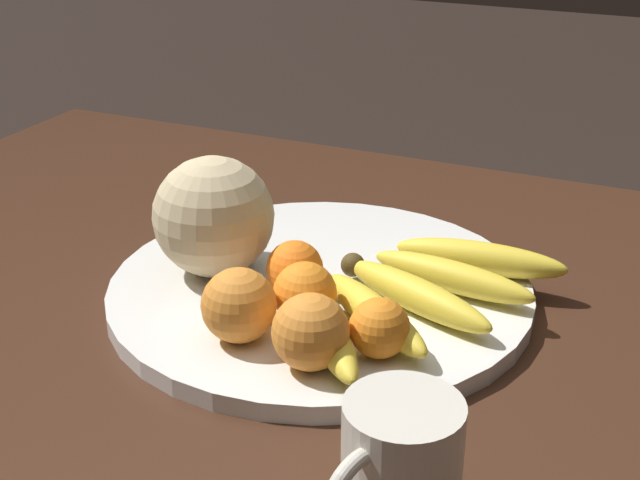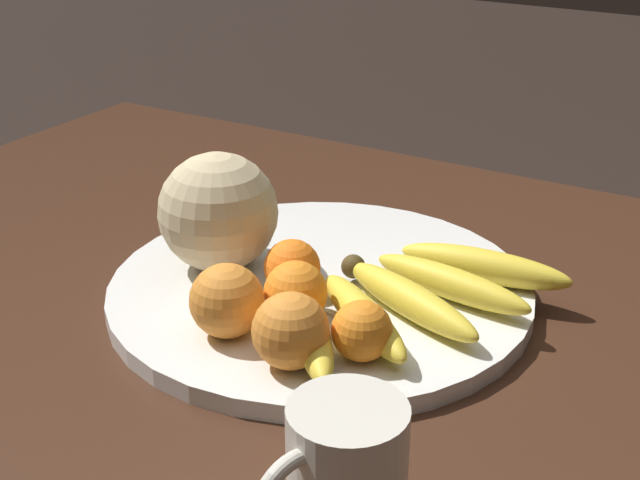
# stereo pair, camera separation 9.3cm
# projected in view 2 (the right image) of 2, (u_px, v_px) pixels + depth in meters

# --- Properties ---
(kitchen_table) EXTENTS (1.33, 1.01, 0.76)m
(kitchen_table) POSITION_uv_depth(u_px,v_px,m) (279.00, 382.00, 0.99)
(kitchen_table) COLOR #3D2316
(kitchen_table) RESTS_ON ground_plane
(fruit_bowl) EXTENTS (0.45, 0.45, 0.02)m
(fruit_bowl) POSITION_uv_depth(u_px,v_px,m) (320.00, 289.00, 0.95)
(fruit_bowl) COLOR white
(fruit_bowl) RESTS_ON kitchen_table
(melon) EXTENTS (0.13, 0.13, 0.13)m
(melon) POSITION_uv_depth(u_px,v_px,m) (218.00, 212.00, 0.96)
(melon) COLOR beige
(melon) RESTS_ON fruit_bowl
(banana_bunch) EXTENTS (0.25, 0.31, 0.04)m
(banana_bunch) POSITION_uv_depth(u_px,v_px,m) (409.00, 296.00, 0.88)
(banana_bunch) COLOR #473819
(banana_bunch) RESTS_ON fruit_bowl
(orange_front_left) EXTENTS (0.06, 0.06, 0.06)m
(orange_front_left) POSITION_uv_depth(u_px,v_px,m) (295.00, 266.00, 0.92)
(orange_front_left) COLOR orange
(orange_front_left) RESTS_ON fruit_bowl
(orange_front_right) EXTENTS (0.07, 0.07, 0.07)m
(orange_front_right) POSITION_uv_depth(u_px,v_px,m) (291.00, 331.00, 0.79)
(orange_front_right) COLOR orange
(orange_front_right) RESTS_ON fruit_bowl
(orange_mid_center) EXTENTS (0.06, 0.06, 0.06)m
(orange_mid_center) POSITION_uv_depth(u_px,v_px,m) (296.00, 293.00, 0.86)
(orange_mid_center) COLOR orange
(orange_mid_center) RESTS_ON fruit_bowl
(orange_back_left) EXTENTS (0.07, 0.07, 0.07)m
(orange_back_left) POSITION_uv_depth(u_px,v_px,m) (227.00, 301.00, 0.84)
(orange_back_left) COLOR orange
(orange_back_left) RESTS_ON fruit_bowl
(orange_back_right) EXTENTS (0.06, 0.06, 0.06)m
(orange_back_right) POSITION_uv_depth(u_px,v_px,m) (362.00, 331.00, 0.80)
(orange_back_right) COLOR orange
(orange_back_right) RESTS_ON fruit_bowl
(produce_tag) EXTENTS (0.08, 0.04, 0.00)m
(produce_tag) POSITION_uv_depth(u_px,v_px,m) (345.00, 314.00, 0.89)
(produce_tag) COLOR white
(produce_tag) RESTS_ON fruit_bowl
(ceramic_mug) EXTENTS (0.09, 0.12, 0.11)m
(ceramic_mug) POSITION_uv_depth(u_px,v_px,m) (343.00, 473.00, 0.62)
(ceramic_mug) COLOR beige
(ceramic_mug) RESTS_ON kitchen_table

